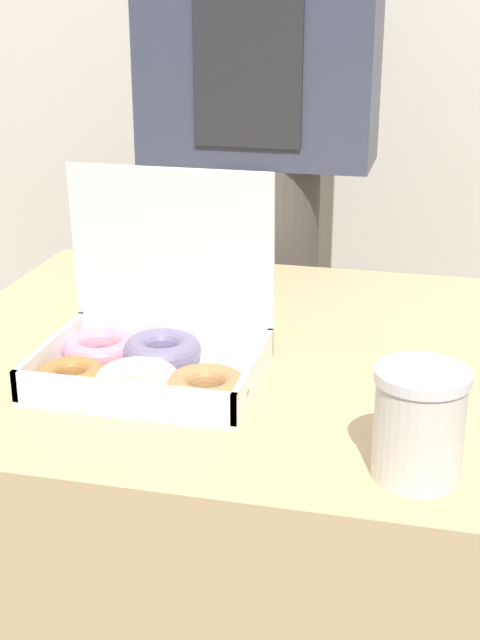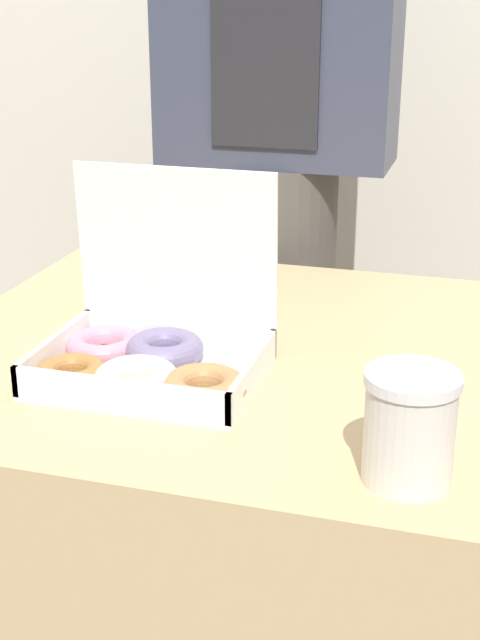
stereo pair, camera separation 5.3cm
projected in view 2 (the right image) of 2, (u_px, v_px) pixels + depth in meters
table at (226, 560)px, 1.43m from camera, size 0.84×0.80×0.75m
donut_box at (150, 351)px, 1.17m from camera, size 0.31×0.24×0.26m
coffee_cup at (409, 427)px, 0.92m from camera, size 0.10×0.10×0.12m
person_customer at (278, 144)px, 1.77m from camera, size 0.45×0.25×1.73m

